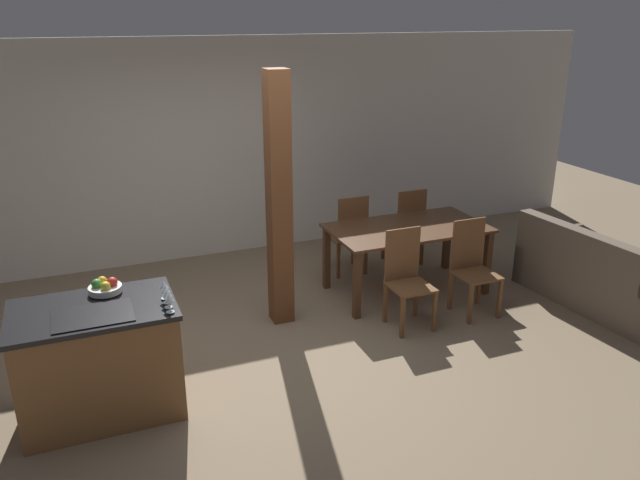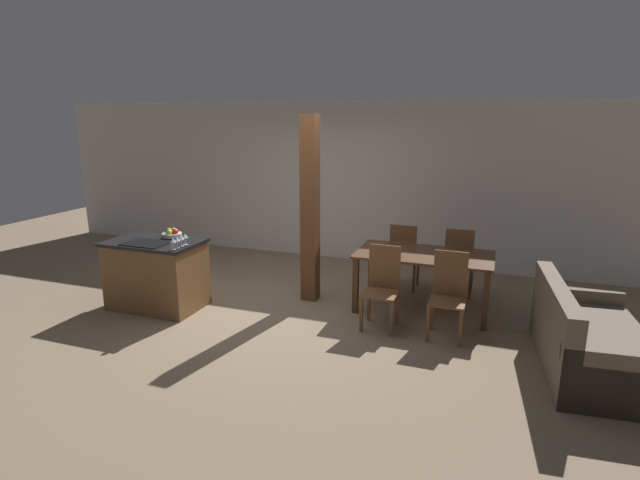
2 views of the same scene
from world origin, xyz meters
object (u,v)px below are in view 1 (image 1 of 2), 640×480
fruit_bowl (105,287)px  couch (601,278)px  wine_glass_middle (167,294)px  dining_table (407,236)px  wine_glass_far (166,290)px  timber_post (279,203)px  dining_chair_far_left (349,234)px  dining_chair_near_right (472,266)px  wine_glass_end (164,285)px  kitchen_island (99,360)px  wine_glass_near (169,298)px  dining_chair_far_right (406,226)px  dining_chair_near_left (407,277)px

fruit_bowl → couch: size_ratio=0.14×
wine_glass_middle → dining_table: (2.77, 1.32, -0.36)m
wine_glass_far → timber_post: size_ratio=0.06×
dining_chair_far_left → fruit_bowl: bearing=29.0°
timber_post → dining_chair_near_right: bearing=-16.1°
dining_chair_near_right → timber_post: bearing=163.9°
wine_glass_end → timber_post: (1.26, 1.02, 0.22)m
fruit_bowl → dining_chair_far_left: size_ratio=0.26×
wine_glass_middle → timber_post: timber_post is taller
kitchen_island → timber_post: timber_post is taller
timber_post → dining_chair_far_left: bearing=36.1°
wine_glass_middle → dining_chair_near_right: bearing=11.4°
couch → timber_post: (-3.30, 0.91, 0.96)m
fruit_bowl → wine_glass_middle: size_ratio=1.74×
wine_glass_near → dining_chair_far_right: (3.16, 2.09, -0.52)m
wine_glass_middle → dining_chair_far_left: 3.16m
dining_chair_near_left → dining_chair_far_right: size_ratio=1.00×
wine_glass_far → wine_glass_end: same height
wine_glass_near → wine_glass_far: bearing=90.0°
dining_chair_far_left → timber_post: bearing=36.1°
fruit_bowl → dining_chair_far_right: fruit_bowl is taller
wine_glass_far → couch: (4.56, 0.19, -0.73)m
wine_glass_far → dining_table: 3.06m
wine_glass_middle → dining_chair_near_left: (2.39, 0.64, -0.52)m
dining_chair_near_left → dining_chair_far_left: bearing=90.0°
fruit_bowl → dining_chair_near_left: (2.80, 0.18, -0.45)m
wine_glass_end → dining_chair_far_right: size_ratio=0.15×
wine_glass_end → dining_table: bearing=22.7°
fruit_bowl → wine_glass_middle: bearing=-47.9°
wine_glass_far → dining_table: size_ratio=0.09×
dining_table → dining_chair_far_left: bearing=119.3°
dining_table → timber_post: 1.63m
wine_glass_near → dining_chair_near_left: 2.55m
dining_chair_near_right → timber_post: 2.11m
wine_glass_middle → dining_chair_near_right: size_ratio=0.15×
fruit_bowl → dining_table: 3.31m
timber_post → kitchen_island: bearing=-151.9°
wine_glass_near → wine_glass_end: 0.25m
wine_glass_far → dining_chair_far_right: (3.16, 1.92, -0.52)m
wine_glass_far → wine_glass_end: bearing=90.0°
kitchen_island → wine_glass_middle: 0.81m
dining_table → dining_chair_near_left: bearing=-119.3°
wine_glass_near → dining_chair_near_left: bearing=16.8°
wine_glass_end → dining_table: (2.77, 1.16, -0.36)m
wine_glass_middle → timber_post: (1.26, 1.19, 0.22)m
wine_glass_near → couch: size_ratio=0.08×
dining_chair_far_left → wine_glass_middle: bearing=40.0°
wine_glass_near → dining_chair_near_right: wine_glass_near is taller
fruit_bowl → wine_glass_end: 0.51m
dining_table → dining_chair_far_right: bearing=60.7°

